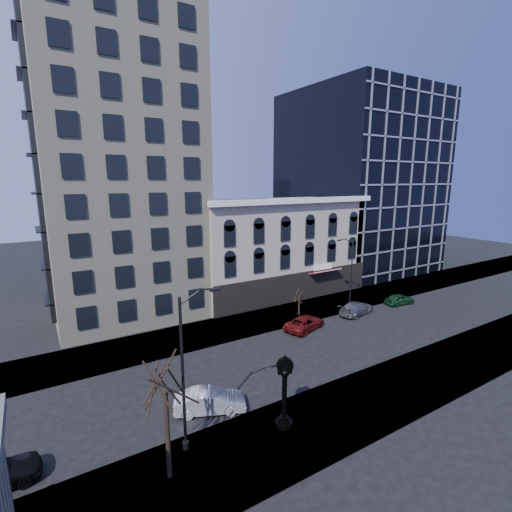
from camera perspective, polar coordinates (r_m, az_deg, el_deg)
ground at (r=31.06m, az=0.73°, el=-16.34°), size 160.00×160.00×0.00m
sidewalk_far at (r=37.39m, az=-5.94°, el=-11.25°), size 160.00×6.00×0.12m
sidewalk_near at (r=25.62m, az=11.16°, el=-23.14°), size 160.00×6.00×0.12m
cream_tower at (r=43.17m, az=-20.87°, el=17.25°), size 15.90×15.40×42.50m
victorian_row at (r=48.06m, az=2.77°, el=1.39°), size 22.60×11.19×12.50m
glass_office at (r=64.17m, az=15.42°, el=10.77°), size 20.00×20.15×28.00m
street_clock at (r=23.35m, az=4.39°, el=-20.46°), size 1.04×1.04×4.57m
street_lamp_near at (r=19.85m, az=-9.58°, el=-10.83°), size 2.38×0.54×9.19m
street_lamp_far at (r=43.47m, az=13.98°, el=0.28°), size 2.09×0.56×8.12m
bare_tree_near at (r=18.64m, az=-13.94°, el=-17.12°), size 4.32×4.32×7.42m
bare_tree_far at (r=40.44m, az=6.68°, el=-5.57°), size 1.95×1.95×3.35m
car_near_b at (r=25.54m, az=-7.11°, el=-21.26°), size 4.78×3.22×1.49m
car_far_a at (r=37.57m, az=7.51°, el=-10.18°), size 5.21×3.53×1.33m
car_far_b at (r=42.64m, az=15.21°, el=-7.75°), size 5.08×2.87×1.39m
car_far_c at (r=47.49m, az=21.23°, el=-6.21°), size 3.91×1.94×1.28m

